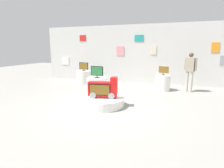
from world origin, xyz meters
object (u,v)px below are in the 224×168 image
object	(u,v)px
main_display_pedestal	(103,102)
display_pedestal_left_rear	(97,86)
display_pedestal_right_rear	(163,83)
tv_on_center_rear	(84,66)
shopper_browsing_near_truck	(190,69)
tv_on_left_rear	(97,72)
tv_on_right_rear	(163,70)
display_pedestal_center_rear	(84,77)
novelty_firetruck_tv	(103,89)

from	to	relation	value
main_display_pedestal	display_pedestal_left_rear	xyz separation A→B (m)	(-0.83, 1.41, 0.22)
display_pedestal_left_rear	display_pedestal_right_rear	bearing A→B (deg)	32.59
main_display_pedestal	tv_on_center_rear	size ratio (longest dim) A/B	2.55
main_display_pedestal	shopper_browsing_near_truck	size ratio (longest dim) A/B	0.83
tv_on_left_rear	tv_on_right_rear	world-z (taller)	tv_on_left_rear
display_pedestal_center_rear	tv_on_center_rear	distance (m)	0.61
tv_on_right_rear	tv_on_center_rear	bearing A→B (deg)	176.13
tv_on_left_rear	shopper_browsing_near_truck	xyz separation A→B (m)	(3.77, 1.79, 0.06)
main_display_pedestal	tv_on_right_rear	size ratio (longest dim) A/B	2.89
main_display_pedestal	novelty_firetruck_tv	distance (m)	0.44
tv_on_left_rear	shopper_browsing_near_truck	size ratio (longest dim) A/B	0.33
main_display_pedestal	tv_on_left_rear	size ratio (longest dim) A/B	2.51
novelty_firetruck_tv	tv_on_center_rear	bearing A→B (deg)	126.51
novelty_firetruck_tv	tv_on_left_rear	xyz separation A→B (m)	(-0.84, 1.41, 0.40)
tv_on_left_rear	display_pedestal_right_rear	size ratio (longest dim) A/B	0.81
main_display_pedestal	shopper_browsing_near_truck	xyz separation A→B (m)	(2.95, 3.19, 0.90)
display_pedestal_center_rear	tv_on_center_rear	world-z (taller)	tv_on_center_rear
main_display_pedestal	display_pedestal_right_rear	bearing A→B (deg)	59.76
display_pedestal_center_rear	tv_on_right_rear	distance (m)	4.34
shopper_browsing_near_truck	display_pedestal_right_rear	bearing A→B (deg)	-174.91
display_pedestal_left_rear	display_pedestal_center_rear	distance (m)	2.58
tv_on_left_rear	display_pedestal_center_rear	xyz separation A→B (m)	(-1.66, 1.97, -0.63)
display_pedestal_center_rear	display_pedestal_right_rear	xyz separation A→B (m)	(4.29, -0.29, 0.00)
novelty_firetruck_tv	tv_on_center_rear	size ratio (longest dim) A/B	1.77
display_pedestal_right_rear	shopper_browsing_near_truck	size ratio (longest dim) A/B	0.41
display_pedestal_center_rear	tv_on_center_rear	size ratio (longest dim) A/B	1.41
display_pedestal_center_rear	display_pedestal_right_rear	world-z (taller)	same
tv_on_left_rear	display_pedestal_center_rear	size ratio (longest dim) A/B	0.72
tv_on_right_rear	display_pedestal_center_rear	bearing A→B (deg)	176.07
tv_on_left_rear	display_pedestal_right_rear	world-z (taller)	tv_on_left_rear
novelty_firetruck_tv	tv_on_right_rear	xyz separation A→B (m)	(1.78, 3.09, 0.38)
display_pedestal_right_rear	main_display_pedestal	bearing A→B (deg)	-120.24
main_display_pedestal	display_pedestal_left_rear	size ratio (longest dim) A/B	1.69
main_display_pedestal	tv_on_left_rear	bearing A→B (deg)	120.38
novelty_firetruck_tv	tv_on_center_rear	xyz separation A→B (m)	(-2.50, 3.38, 0.39)
display_pedestal_left_rear	tv_on_center_rear	bearing A→B (deg)	130.13
novelty_firetruck_tv	tv_on_center_rear	world-z (taller)	tv_on_center_rear
tv_on_center_rear	shopper_browsing_near_truck	xyz separation A→B (m)	(5.43, -0.18, 0.07)
display_pedestal_left_rear	display_pedestal_right_rear	size ratio (longest dim) A/B	1.20
tv_on_left_rear	tv_on_right_rear	size ratio (longest dim) A/B	1.15
tv_on_center_rear	display_pedestal_right_rear	bearing A→B (deg)	-3.82
shopper_browsing_near_truck	tv_on_left_rear	bearing A→B (deg)	-154.67
tv_on_left_rear	display_pedestal_center_rear	distance (m)	2.65
novelty_firetruck_tv	display_pedestal_right_rear	world-z (taller)	novelty_firetruck_tv
main_display_pedestal	display_pedestal_center_rear	bearing A→B (deg)	126.29
display_pedestal_left_rear	tv_on_center_rear	distance (m)	2.64
tv_on_left_rear	tv_on_right_rear	xyz separation A→B (m)	(2.63, 1.68, -0.03)
display_pedestal_left_rear	shopper_browsing_near_truck	size ratio (longest dim) A/B	0.49
tv_on_center_rear	display_pedestal_right_rear	distance (m)	4.34
display_pedestal_left_rear	tv_on_left_rear	xyz separation A→B (m)	(0.00, -0.00, 0.63)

